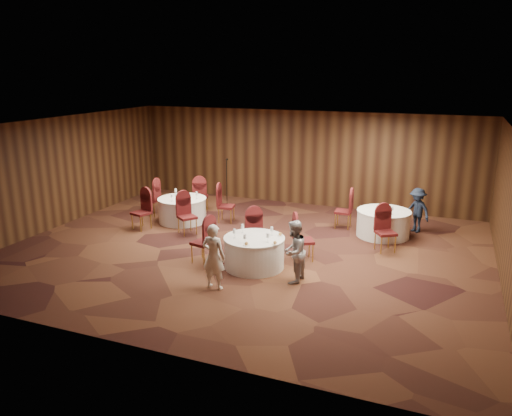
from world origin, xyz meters
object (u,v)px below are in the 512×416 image
at_px(woman_b, 294,252).
at_px(mic_stand, 227,193).
at_px(man_c, 417,210).
at_px(table_main, 254,252).
at_px(woman_a, 214,257).
at_px(table_right, 383,223).
at_px(table_left, 182,210).

bearing_deg(woman_b, mic_stand, -137.14).
bearing_deg(man_c, table_main, -94.60).
xyz_separation_m(woman_a, woman_b, (1.47, 0.95, -0.02)).
bearing_deg(mic_stand, table_right, -12.06).
height_order(table_right, mic_stand, mic_stand).
bearing_deg(table_right, man_c, 41.57).
height_order(table_left, woman_a, woman_a).
bearing_deg(table_main, table_left, 142.81).
xyz_separation_m(table_right, woman_a, (-2.86, -4.87, 0.34)).
height_order(mic_stand, woman_b, mic_stand).
height_order(table_main, woman_a, woman_a).
relative_size(table_right, man_c, 1.15).
bearing_deg(woman_b, man_c, 159.44).
bearing_deg(woman_a, mic_stand, -65.17).
distance_m(mic_stand, woman_a, 6.51).
bearing_deg(table_right, woman_a, -120.43).
relative_size(table_left, woman_a, 1.03).
xyz_separation_m(table_main, mic_stand, (-2.84, 4.60, 0.11)).
xyz_separation_m(table_right, woman_b, (-1.39, -3.92, 0.33)).
bearing_deg(table_right, woman_b, -109.52).
bearing_deg(table_main, table_right, 54.08).
distance_m(table_left, table_right, 5.98).
height_order(table_main, table_left, same).
distance_m(table_main, table_right, 4.27).
distance_m(table_main, mic_stand, 5.40).
distance_m(table_right, woman_b, 4.18).
distance_m(table_right, man_c, 1.14).
relative_size(table_left, table_right, 0.99).
xyz_separation_m(table_main, woman_a, (-0.36, -1.41, 0.34)).
bearing_deg(woman_b, table_main, -107.77).
relative_size(table_left, mic_stand, 0.89).
distance_m(table_right, woman_a, 5.66).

